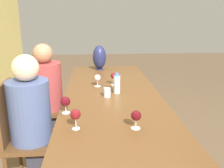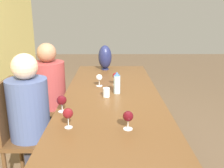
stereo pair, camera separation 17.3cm
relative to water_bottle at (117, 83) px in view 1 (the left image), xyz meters
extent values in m
plane|color=brown|center=(0.00, 0.05, -0.88)|extent=(14.00, 14.00, 0.00)
cube|color=brown|center=(0.00, 0.05, -0.13)|extent=(2.58, 0.95, 0.04)
cylinder|color=brown|center=(1.19, -0.33, -0.52)|extent=(0.07, 0.07, 0.74)
cylinder|color=brown|center=(1.19, 0.42, -0.52)|extent=(0.07, 0.07, 0.74)
cylinder|color=#ADCCD6|center=(0.00, 0.00, -0.02)|extent=(0.07, 0.07, 0.18)
cone|color=#33599E|center=(0.00, 0.00, 0.09)|extent=(0.06, 0.06, 0.04)
cylinder|color=silver|center=(-0.11, 0.10, -0.06)|extent=(0.07, 0.07, 0.09)
cylinder|color=#1E234C|center=(1.06, 0.14, -0.10)|extent=(0.10, 0.10, 0.01)
ellipsoid|color=#1E234C|center=(1.06, 0.14, 0.07)|extent=(0.19, 0.19, 0.33)
cylinder|color=silver|center=(0.29, 0.01, -0.11)|extent=(0.06, 0.06, 0.00)
cylinder|color=silver|center=(0.29, 0.01, -0.07)|extent=(0.01, 0.01, 0.08)
sphere|color=maroon|center=(0.29, 0.01, 0.00)|extent=(0.07, 0.07, 0.07)
cylinder|color=silver|center=(0.25, 0.19, -0.11)|extent=(0.07, 0.07, 0.00)
cylinder|color=silver|center=(0.25, 0.19, -0.07)|extent=(0.01, 0.01, 0.06)
sphere|color=silver|center=(0.25, 0.19, -0.01)|extent=(0.07, 0.07, 0.07)
cylinder|color=silver|center=(-0.78, 0.36, -0.11)|extent=(0.06, 0.06, 0.00)
cylinder|color=silver|center=(-0.78, 0.36, -0.07)|extent=(0.01, 0.01, 0.07)
sphere|color=maroon|center=(-0.78, 0.36, 0.00)|extent=(0.07, 0.07, 0.07)
cylinder|color=silver|center=(-0.48, 0.46, -0.11)|extent=(0.07, 0.07, 0.00)
cylinder|color=silver|center=(-0.48, 0.46, -0.07)|extent=(0.01, 0.01, 0.06)
sphere|color=#510C14|center=(-0.48, 0.46, -0.01)|extent=(0.08, 0.08, 0.08)
cylinder|color=silver|center=(-0.80, -0.06, -0.11)|extent=(0.07, 0.07, 0.00)
cylinder|color=silver|center=(-0.80, -0.06, -0.07)|extent=(0.01, 0.01, 0.06)
sphere|color=#510C14|center=(-0.80, -0.06, -0.01)|extent=(0.07, 0.07, 0.07)
cube|color=brown|center=(-0.34, 0.79, -0.43)|extent=(0.44, 0.44, 0.04)
cube|color=brown|center=(-0.34, 0.99, -0.15)|extent=(0.40, 0.03, 0.53)
cylinder|color=brown|center=(-0.15, 0.60, -0.67)|extent=(0.04, 0.04, 0.43)
cylinder|color=brown|center=(-0.15, 0.98, -0.67)|extent=(0.04, 0.04, 0.43)
cube|color=brown|center=(0.42, 0.79, -0.43)|extent=(0.44, 0.44, 0.04)
cube|color=brown|center=(0.42, 0.99, -0.15)|extent=(0.40, 0.03, 0.53)
cylinder|color=brown|center=(0.23, 0.60, -0.67)|extent=(0.04, 0.04, 0.43)
cylinder|color=brown|center=(0.61, 0.60, -0.67)|extent=(0.04, 0.04, 0.43)
cylinder|color=brown|center=(0.23, 0.98, -0.67)|extent=(0.04, 0.04, 0.43)
cylinder|color=brown|center=(0.61, 0.98, -0.67)|extent=(0.04, 0.04, 0.43)
cube|color=#2D2D38|center=(-0.34, 0.73, -0.65)|extent=(0.27, 0.20, 0.47)
cylinder|color=#475684|center=(-0.34, 0.79, -0.14)|extent=(0.36, 0.36, 0.54)
sphere|color=beige|center=(-0.34, 0.79, 0.24)|extent=(0.22, 0.22, 0.22)
cube|color=#2D2D38|center=(0.42, 0.72, -0.65)|extent=(0.29, 0.21, 0.47)
cylinder|color=#993838|center=(0.42, 0.79, -0.14)|extent=(0.38, 0.38, 0.54)
sphere|color=#9E7051|center=(0.42, 0.79, 0.24)|extent=(0.22, 0.22, 0.22)
camera|label=1|loc=(-2.39, 0.24, 0.69)|focal=40.00mm
camera|label=2|loc=(-2.40, 0.06, 0.69)|focal=40.00mm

